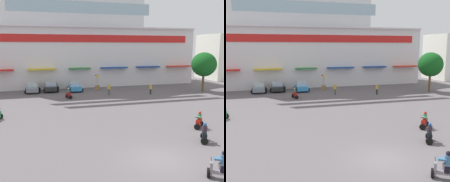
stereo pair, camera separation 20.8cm
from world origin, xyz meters
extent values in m
plane|color=#60595C|center=(0.00, 13.00, 0.00)|extent=(128.00, 128.00, 0.00)
cube|color=silver|center=(0.00, 35.23, 5.05)|extent=(43.54, 10.46, 10.09)
cube|color=silver|center=(0.00, 35.75, 14.40)|extent=(24.22, 9.41, 8.61)
cube|color=red|center=(0.00, 29.94, 8.30)|extent=(40.06, 0.12, 1.22)
cube|color=silver|center=(0.00, 29.90, 10.21)|extent=(43.54, 0.70, 0.24)
cube|color=red|center=(-12.24, 29.45, 3.37)|extent=(3.81, 1.10, 0.20)
cube|color=gold|center=(-6.08, 29.45, 3.37)|extent=(4.47, 1.10, 0.20)
cube|color=#2C7738|center=(0.02, 29.45, 3.37)|extent=(3.60, 1.10, 0.20)
cube|color=#1D4592|center=(6.03, 29.45, 3.37)|extent=(4.67, 1.10, 0.20)
cube|color=navy|center=(12.39, 29.45, 3.37)|extent=(4.25, 1.10, 0.20)
cube|color=red|center=(18.58, 29.45, 3.37)|extent=(4.68, 1.10, 0.20)
cube|color=#99B7C6|center=(0.00, 25.78, 12.68)|extent=(21.31, 0.08, 1.72)
cylinder|color=brown|center=(17.93, 20.96, 1.48)|extent=(0.34, 0.34, 2.95)
ellipsoid|color=#14531B|center=(17.93, 20.96, 4.26)|extent=(3.72, 3.93, 3.71)
cube|color=slate|center=(-7.62, 27.66, 0.60)|extent=(1.85, 3.87, 0.66)
cube|color=#A2B8BB|center=(-7.62, 27.66, 1.17)|extent=(1.56, 1.95, 0.49)
cylinder|color=black|center=(-8.47, 28.87, 0.30)|extent=(0.60, 0.18, 0.60)
cylinder|color=black|center=(-6.71, 28.83, 0.30)|extent=(0.60, 0.18, 0.60)
cylinder|color=black|center=(-8.53, 26.49, 0.30)|extent=(0.60, 0.18, 0.60)
cylinder|color=black|center=(-6.77, 26.45, 0.30)|extent=(0.60, 0.18, 0.60)
cube|color=#232726|center=(-4.79, 27.97, 0.59)|extent=(2.14, 4.09, 0.64)
cube|color=#A4B2D2|center=(-4.79, 27.97, 1.17)|extent=(1.72, 2.10, 0.52)
cylinder|color=black|center=(-5.58, 29.26, 0.30)|extent=(0.61, 0.22, 0.60)
cylinder|color=black|center=(-3.79, 29.10, 0.30)|extent=(0.61, 0.22, 0.60)
cylinder|color=black|center=(-5.80, 26.83, 0.30)|extent=(0.61, 0.22, 0.60)
cylinder|color=black|center=(-4.01, 26.67, 0.30)|extent=(0.61, 0.22, 0.60)
cube|color=#3489CB|center=(-1.21, 27.07, 0.59)|extent=(1.71, 3.98, 0.65)
cube|color=#A2B9CB|center=(-1.21, 27.07, 1.18)|extent=(1.46, 2.00, 0.51)
cylinder|color=black|center=(-2.04, 28.31, 0.30)|extent=(0.60, 0.17, 0.60)
cylinder|color=black|center=(-0.36, 28.30, 0.30)|extent=(0.60, 0.17, 0.60)
cylinder|color=black|center=(-2.06, 25.85, 0.30)|extent=(0.60, 0.17, 0.60)
cylinder|color=black|center=(-0.38, 25.84, 0.30)|extent=(0.60, 0.17, 0.60)
cylinder|color=black|center=(-10.60, 13.00, 0.26)|extent=(0.45, 0.48, 0.52)
cylinder|color=black|center=(5.72, 4.44, 0.26)|extent=(0.46, 0.48, 0.52)
cylinder|color=black|center=(6.60, 5.26, 0.26)|extent=(0.46, 0.48, 0.52)
cube|color=red|center=(6.16, 4.85, 0.32)|extent=(0.97, 0.93, 0.10)
cube|color=red|center=(6.32, 5.00, 0.69)|extent=(0.70, 0.68, 0.28)
cube|color=red|center=(5.81, 4.52, 0.48)|extent=(0.32, 0.33, 0.67)
cylinder|color=black|center=(5.79, 4.51, 1.03)|extent=(0.38, 0.40, 0.04)
cube|color=#28252B|center=(6.25, 4.93, 0.57)|extent=(0.42, 0.42, 0.36)
cylinder|color=#417B55|center=(6.25, 4.93, 0.99)|extent=(0.45, 0.45, 0.48)
sphere|color=red|center=(6.25, 4.93, 1.34)|extent=(0.25, 0.25, 0.25)
cube|color=#417B55|center=(6.06, 4.75, 1.01)|extent=(0.55, 0.55, 0.10)
cylinder|color=black|center=(-2.77, 20.73, 0.26)|extent=(0.54, 0.26, 0.52)
cylinder|color=black|center=(-3.06, 21.87, 0.26)|extent=(0.54, 0.26, 0.52)
cube|color=red|center=(-2.91, 21.30, 0.32)|extent=(0.52, 1.08, 0.10)
cube|color=red|center=(-2.96, 21.51, 0.66)|extent=(0.45, 0.71, 0.28)
cube|color=red|center=(-2.80, 20.84, 0.47)|extent=(0.34, 0.21, 0.65)
cylinder|color=black|center=(-2.80, 20.82, 1.00)|extent=(0.51, 0.16, 0.04)
cube|color=black|center=(-2.94, 21.41, 0.54)|extent=(0.38, 0.35, 0.36)
cylinder|color=#496854|center=(-2.94, 21.41, 0.99)|extent=(0.39, 0.39, 0.55)
sphere|color=silver|center=(-2.94, 21.41, 1.38)|extent=(0.25, 0.25, 0.25)
cube|color=#496854|center=(-2.88, 21.16, 1.02)|extent=(0.44, 0.51, 0.10)
cylinder|color=black|center=(4.87, 2.35, 0.26)|extent=(0.51, 0.41, 0.52)
cylinder|color=black|center=(4.21, 1.35, 0.26)|extent=(0.51, 0.41, 0.52)
cube|color=black|center=(4.54, 1.85, 0.32)|extent=(0.82, 1.03, 0.10)
cube|color=black|center=(4.42, 1.67, 0.71)|extent=(0.62, 0.73, 0.28)
cube|color=black|center=(4.81, 2.25, 0.50)|extent=(0.34, 0.29, 0.69)
cylinder|color=black|center=(4.82, 2.27, 1.05)|extent=(0.45, 0.32, 0.04)
cube|color=#232741|center=(4.47, 1.75, 0.59)|extent=(0.42, 0.41, 0.36)
cylinder|color=#322631|center=(4.47, 1.75, 1.02)|extent=(0.44, 0.44, 0.50)
sphere|color=#21589F|center=(4.47, 1.75, 1.38)|extent=(0.25, 0.25, 0.25)
cube|color=#322631|center=(4.62, 1.97, 1.04)|extent=(0.53, 0.55, 0.10)
cylinder|color=black|center=(1.48, -2.82, 0.26)|extent=(0.41, 0.51, 0.52)
cube|color=gray|center=(1.97, -3.15, 0.32)|extent=(1.02, 0.81, 0.10)
cube|color=gray|center=(2.14, -3.26, 0.73)|extent=(0.72, 0.62, 0.28)
cube|color=gray|center=(1.58, -2.88, 0.51)|extent=(0.29, 0.34, 0.71)
cylinder|color=black|center=(1.56, -2.87, 1.07)|extent=(0.32, 0.45, 0.04)
cube|color=black|center=(2.07, -3.21, 0.61)|extent=(0.41, 0.42, 0.36)
cylinder|color=#3B668E|center=(2.07, -3.21, 1.07)|extent=(0.44, 0.44, 0.57)
sphere|color=black|center=(2.07, -3.21, 1.47)|extent=(0.25, 0.25, 0.25)
cube|color=#3B668E|center=(1.85, -3.07, 1.10)|extent=(0.55, 0.53, 0.10)
cylinder|color=#484E41|center=(3.01, 22.20, 0.43)|extent=(0.33, 0.33, 0.86)
cylinder|color=gold|center=(3.01, 22.20, 1.15)|extent=(0.54, 0.54, 0.57)
sphere|color=tan|center=(3.01, 22.20, 1.55)|extent=(0.22, 0.22, 0.22)
cylinder|color=#282521|center=(9.06, 21.02, 0.40)|extent=(0.33, 0.33, 0.79)
cylinder|color=gold|center=(9.06, 21.02, 1.08)|extent=(0.53, 0.53, 0.58)
sphere|color=tan|center=(9.06, 21.02, 1.48)|extent=(0.20, 0.20, 0.20)
cube|color=olive|center=(2.48, 27.32, 0.38)|extent=(0.91, 1.07, 0.75)
cylinder|color=#4C4C4C|center=(2.48, 27.32, 1.35)|extent=(0.04, 0.04, 1.20)
sphere|color=#54C74B|center=(2.62, 27.31, 2.30)|extent=(0.36, 0.36, 0.36)
sphere|color=yellow|center=(2.47, 27.42, 2.24)|extent=(0.31, 0.31, 0.31)
sphere|color=#E23191|center=(2.27, 27.31, 2.39)|extent=(0.29, 0.29, 0.29)
sphere|color=yellow|center=(2.48, 27.04, 2.14)|extent=(0.37, 0.37, 0.37)
camera|label=1|loc=(-7.28, -14.02, 6.95)|focal=42.22mm
camera|label=2|loc=(-7.08, -14.08, 6.95)|focal=42.22mm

